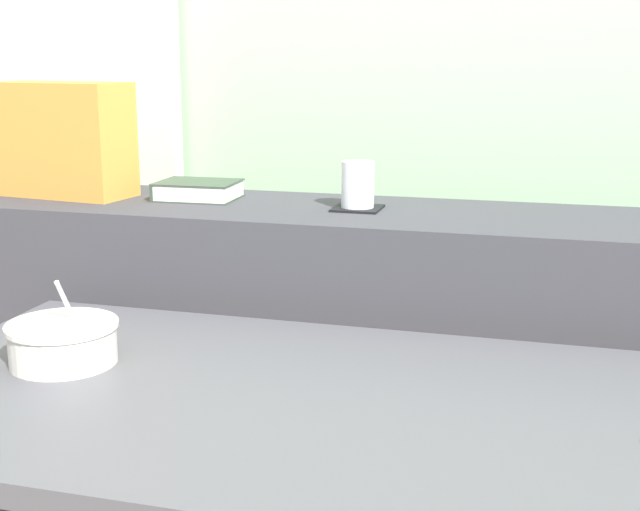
% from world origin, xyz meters
% --- Properties ---
extents(curtain_left_panel, '(0.56, 0.06, 2.50)m').
position_xyz_m(curtain_left_panel, '(-0.91, 1.09, 1.25)').
color(curtain_left_panel, beige).
rests_on(curtain_left_panel, ground).
extents(dark_console_ledge, '(2.80, 0.39, 0.86)m').
position_xyz_m(dark_console_ledge, '(0.00, 0.55, 0.43)').
color(dark_console_ledge, '#38383D').
rests_on(dark_console_ledge, ground).
extents(breakfast_table, '(1.24, 0.70, 0.69)m').
position_xyz_m(breakfast_table, '(0.07, -0.07, 0.59)').
color(breakfast_table, '#414145').
rests_on(breakfast_table, ground).
extents(coaster_square, '(0.10, 0.10, 0.00)m').
position_xyz_m(coaster_square, '(0.03, 0.55, 0.86)').
color(coaster_square, black).
rests_on(coaster_square, dark_console_ledge).
extents(juice_glass, '(0.07, 0.07, 0.10)m').
position_xyz_m(juice_glass, '(0.03, 0.55, 0.91)').
color(juice_glass, white).
rests_on(juice_glass, coaster_square).
extents(closed_book, '(0.18, 0.15, 0.04)m').
position_xyz_m(closed_book, '(-0.35, 0.59, 0.88)').
color(closed_book, '#334233').
rests_on(closed_book, dark_console_ledge).
extents(throw_pillow, '(0.34, 0.18, 0.26)m').
position_xyz_m(throw_pillow, '(-0.67, 0.55, 0.99)').
color(throw_pillow, '#D18938').
rests_on(throw_pillow, dark_console_ledge).
extents(soup_bowl, '(0.18, 0.18, 0.15)m').
position_xyz_m(soup_bowl, '(-0.32, -0.04, 0.72)').
color(soup_bowl, silver).
rests_on(soup_bowl, breakfast_table).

